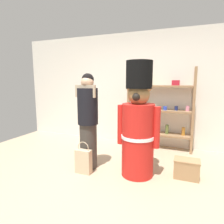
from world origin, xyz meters
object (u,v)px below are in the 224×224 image
object	(u,v)px
merchandise_shelf	(160,109)
display_crate	(187,169)
teddy_bear_guard	(138,126)
person_shopper	(88,120)
shopping_bag	(84,161)

from	to	relation	value
merchandise_shelf	display_crate	xyz separation A→B (m)	(0.62, -1.26, -0.73)
merchandise_shelf	display_crate	distance (m)	1.58
display_crate	teddy_bear_guard	bearing A→B (deg)	-166.18
merchandise_shelf	person_shopper	size ratio (longest dim) A/B	1.10
shopping_bag	person_shopper	bearing A→B (deg)	96.36
merchandise_shelf	shopping_bag	distance (m)	2.07
merchandise_shelf	person_shopper	distance (m)	1.78
merchandise_shelf	teddy_bear_guard	bearing A→B (deg)	-94.80
display_crate	shopping_bag	bearing A→B (deg)	-163.91
person_shopper	shopping_bag	bearing A→B (deg)	-83.64
teddy_bear_guard	person_shopper	xyz separation A→B (m)	(-0.85, -0.05, 0.03)
merchandise_shelf	teddy_bear_guard	xyz separation A→B (m)	(-0.12, -1.44, -0.07)
display_crate	merchandise_shelf	bearing A→B (deg)	116.05
teddy_bear_guard	shopping_bag	distance (m)	1.06
teddy_bear_guard	shopping_bag	world-z (taller)	teddy_bear_guard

